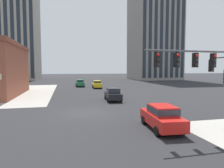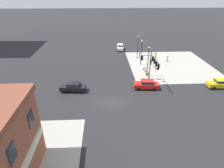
{
  "view_description": "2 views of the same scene",
  "coord_description": "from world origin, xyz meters",
  "px_view_note": "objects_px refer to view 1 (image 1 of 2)",
  "views": [
    {
      "loc": [
        -1.98,
        -18.83,
        4.15
      ],
      "look_at": [
        3.45,
        4.16,
        2.4
      ],
      "focal_mm": 32.07,
      "sensor_mm": 36.0,
      "label": 1
    },
    {
      "loc": [
        -25.0,
        1.27,
        16.24
      ],
      "look_at": [
        1.69,
        -0.05,
        2.54
      ],
      "focal_mm": 29.98,
      "sensor_mm": 36.0,
      "label": 2
    }
  ],
  "objects_px": {
    "car_cross_westbound": "(113,94)",
    "car_main_southbound_far": "(97,84)",
    "car_main_northbound_near": "(80,83)",
    "car_parked_curb": "(162,116)",
    "traffic_signal_main": "(207,73)"
  },
  "relations": [
    {
      "from": "car_cross_westbound",
      "to": "car_main_southbound_far",
      "type": "bearing_deg",
      "value": 87.84
    },
    {
      "from": "car_main_northbound_near",
      "to": "car_cross_westbound",
      "type": "relative_size",
      "value": 0.98
    },
    {
      "from": "car_main_northbound_near",
      "to": "car_main_southbound_far",
      "type": "distance_m",
      "value": 5.8
    },
    {
      "from": "car_main_northbound_near",
      "to": "car_parked_curb",
      "type": "xyz_separation_m",
      "value": [
        3.0,
        -35.41,
        0.0
      ]
    },
    {
      "from": "car_cross_westbound",
      "to": "traffic_signal_main",
      "type": "bearing_deg",
      "value": -78.69
    },
    {
      "from": "car_main_northbound_near",
      "to": "car_parked_curb",
      "type": "bearing_deg",
      "value": -85.16
    },
    {
      "from": "car_main_northbound_near",
      "to": "car_main_southbound_far",
      "type": "height_order",
      "value": "same"
    },
    {
      "from": "car_cross_westbound",
      "to": "car_main_northbound_near",
      "type": "bearing_deg",
      "value": 96.81
    },
    {
      "from": "car_main_northbound_near",
      "to": "car_cross_westbound",
      "type": "height_order",
      "value": "same"
    },
    {
      "from": "car_main_northbound_near",
      "to": "car_cross_westbound",
      "type": "distance_m",
      "value": 22.54
    },
    {
      "from": "car_cross_westbound",
      "to": "car_parked_curb",
      "type": "relative_size",
      "value": 1.0
    },
    {
      "from": "car_main_southbound_far",
      "to": "car_cross_westbound",
      "type": "xyz_separation_m",
      "value": [
        -0.67,
        -17.65,
        0.0
      ]
    },
    {
      "from": "traffic_signal_main",
      "to": "car_parked_curb",
      "type": "bearing_deg",
      "value": 153.96
    },
    {
      "from": "car_main_southbound_far",
      "to": "traffic_signal_main",
      "type": "bearing_deg",
      "value": -86.08
    },
    {
      "from": "car_main_southbound_far",
      "to": "car_main_northbound_near",
      "type": "bearing_deg",
      "value": 125.18
    }
  ]
}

